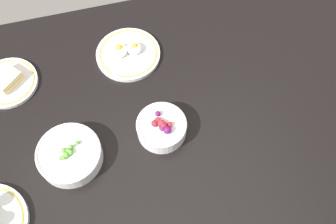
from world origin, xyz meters
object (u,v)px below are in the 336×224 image
at_px(bowl_peas, 70,155).
at_px(bowl_berries, 162,127).
at_px(plate_sandwich, 8,82).
at_px(plate_eggs, 128,53).

distance_m(bowl_peas, bowl_berries, 0.25).
distance_m(plate_sandwich, plate_eggs, 0.36).
bearing_deg(bowl_berries, bowl_peas, -176.47).
bearing_deg(plate_eggs, bowl_peas, -126.24).
relative_size(plate_sandwich, plate_eggs, 0.88).
distance_m(bowl_peas, plate_eggs, 0.36).
bearing_deg(plate_sandwich, plate_eggs, 1.98).
bearing_deg(plate_sandwich, bowl_peas, -62.39).
relative_size(bowl_berries, plate_eggs, 0.70).
height_order(bowl_berries, plate_sandwich, bowl_berries).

